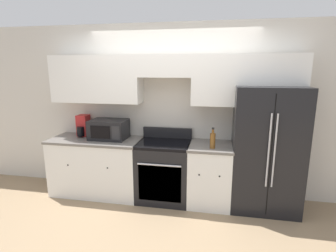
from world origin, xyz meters
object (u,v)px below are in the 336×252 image
oven_range (164,171)px  microwave (109,129)px  refrigerator (266,149)px  bottle (213,140)px

oven_range → microwave: size_ratio=1.90×
refrigerator → microwave: (-2.30, 0.02, 0.17)m
oven_range → refrigerator: refrigerator is taller
refrigerator → microwave: size_ratio=3.13×
refrigerator → bottle: 0.76m
oven_range → microwave: (-0.87, 0.06, 0.58)m
microwave → bottle: size_ratio=1.92×
oven_range → microwave: 1.05m
refrigerator → bottle: (-0.73, -0.18, 0.14)m
refrigerator → microwave: refrigerator is taller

